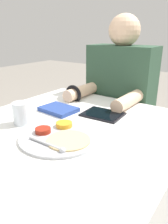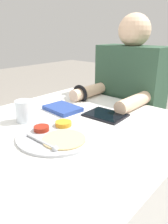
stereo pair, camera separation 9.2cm
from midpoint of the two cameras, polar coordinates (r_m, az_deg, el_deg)
dining_table at (r=1.14m, az=-1.81°, el=-21.88°), size 0.91×1.00×0.77m
thali_tray at (r=0.85m, az=-3.85°, el=-5.98°), size 0.31×0.31×0.03m
red_notebook at (r=1.12m, az=-3.25°, el=0.83°), size 0.18×0.14×0.02m
tablet_device at (r=1.05m, az=8.14°, el=-0.81°), size 0.20×0.16×0.01m
person_diner at (r=1.49m, az=12.93°, el=-2.34°), size 0.42×0.47×1.25m
drinking_glass at (r=0.99m, az=-12.84°, el=0.21°), size 0.08×0.08×0.10m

